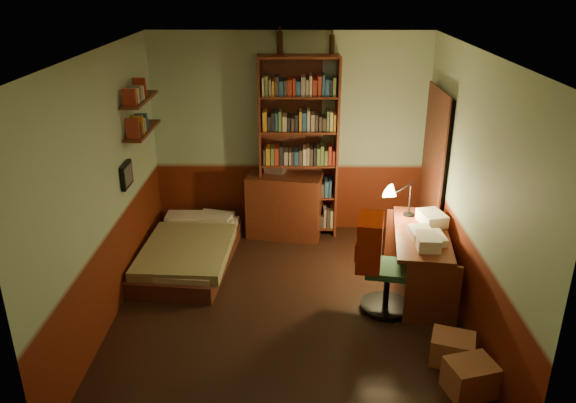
{
  "coord_description": "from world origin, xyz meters",
  "views": [
    {
      "loc": [
        0.07,
        -4.98,
        3.26
      ],
      "look_at": [
        0.0,
        0.25,
        1.1
      ],
      "focal_mm": 35.0,
      "sensor_mm": 36.0,
      "label": 1
    }
  ],
  "objects_px": {
    "bookshelf": "(298,149)",
    "office_chair": "(389,262)",
    "mini_stereo": "(276,167)",
    "cardboard_box_b": "(452,349)",
    "dresser": "(285,205)",
    "desk_lamp": "(410,192)",
    "desk": "(419,262)",
    "bed": "(189,243)",
    "cardboard_box_a": "(470,377)"
  },
  "relations": [
    {
      "from": "bookshelf",
      "to": "desk",
      "type": "distance_m",
      "value": 2.13
    },
    {
      "from": "dresser",
      "to": "cardboard_box_a",
      "type": "bearing_deg",
      "value": -52.44
    },
    {
      "from": "bed",
      "to": "desk",
      "type": "relative_size",
      "value": 1.32
    },
    {
      "from": "bookshelf",
      "to": "cardboard_box_b",
      "type": "height_order",
      "value": "bookshelf"
    },
    {
      "from": "desk",
      "to": "desk_lamp",
      "type": "bearing_deg",
      "value": 105.86
    },
    {
      "from": "dresser",
      "to": "mini_stereo",
      "type": "xyz_separation_m",
      "value": [
        -0.12,
        0.12,
        0.49
      ]
    },
    {
      "from": "bookshelf",
      "to": "bed",
      "type": "bearing_deg",
      "value": -148.71
    },
    {
      "from": "office_chair",
      "to": "cardboard_box_a",
      "type": "distance_m",
      "value": 1.4
    },
    {
      "from": "dresser",
      "to": "mini_stereo",
      "type": "bearing_deg",
      "value": 142.56
    },
    {
      "from": "bed",
      "to": "mini_stereo",
      "type": "distance_m",
      "value": 1.51
    },
    {
      "from": "dresser",
      "to": "desk_lamp",
      "type": "distance_m",
      "value": 1.8
    },
    {
      "from": "mini_stereo",
      "to": "cardboard_box_b",
      "type": "height_order",
      "value": "mini_stereo"
    },
    {
      "from": "desk_lamp",
      "to": "desk",
      "type": "bearing_deg",
      "value": -87.59
    },
    {
      "from": "dresser",
      "to": "cardboard_box_b",
      "type": "distance_m",
      "value": 3.04
    },
    {
      "from": "mini_stereo",
      "to": "desk_lamp",
      "type": "bearing_deg",
      "value": -20.07
    },
    {
      "from": "desk",
      "to": "office_chair",
      "type": "relative_size",
      "value": 1.2
    },
    {
      "from": "dresser",
      "to": "desk_lamp",
      "type": "relative_size",
      "value": 1.66
    },
    {
      "from": "bed",
      "to": "cardboard_box_a",
      "type": "bearing_deg",
      "value": -33.45
    },
    {
      "from": "desk",
      "to": "office_chair",
      "type": "distance_m",
      "value": 0.57
    },
    {
      "from": "mini_stereo",
      "to": "office_chair",
      "type": "xyz_separation_m",
      "value": [
        1.2,
        -1.88,
        -0.35
      ]
    },
    {
      "from": "desk_lamp",
      "to": "dresser",
      "type": "bearing_deg",
      "value": 139.86
    },
    {
      "from": "mini_stereo",
      "to": "desk_lamp",
      "type": "height_order",
      "value": "desk_lamp"
    },
    {
      "from": "bed",
      "to": "desk_lamp",
      "type": "height_order",
      "value": "desk_lamp"
    },
    {
      "from": "cardboard_box_b",
      "to": "bookshelf",
      "type": "bearing_deg",
      "value": 117.13
    },
    {
      "from": "desk",
      "to": "cardboard_box_a",
      "type": "relative_size",
      "value": 3.47
    },
    {
      "from": "dresser",
      "to": "cardboard_box_a",
      "type": "distance_m",
      "value": 3.41
    },
    {
      "from": "office_chair",
      "to": "desk_lamp",
      "type": "bearing_deg",
      "value": 77.83
    },
    {
      "from": "mini_stereo",
      "to": "bed",
      "type": "bearing_deg",
      "value": -122.22
    },
    {
      "from": "cardboard_box_a",
      "to": "office_chair",
      "type": "bearing_deg",
      "value": 112.59
    },
    {
      "from": "dresser",
      "to": "mini_stereo",
      "type": "height_order",
      "value": "mini_stereo"
    },
    {
      "from": "dresser",
      "to": "desk",
      "type": "xyz_separation_m",
      "value": [
        1.48,
        -1.4,
        -0.06
      ]
    },
    {
      "from": "bookshelf",
      "to": "office_chair",
      "type": "bearing_deg",
      "value": -66.62
    },
    {
      "from": "mini_stereo",
      "to": "cardboard_box_b",
      "type": "xyz_separation_m",
      "value": [
        1.67,
        -2.73,
        -0.78
      ]
    },
    {
      "from": "bed",
      "to": "cardboard_box_a",
      "type": "xyz_separation_m",
      "value": [
        2.72,
        -2.2,
        -0.12
      ]
    },
    {
      "from": "dresser",
      "to": "mini_stereo",
      "type": "relative_size",
      "value": 3.68
    },
    {
      "from": "desk",
      "to": "cardboard_box_a",
      "type": "bearing_deg",
      "value": -78.09
    },
    {
      "from": "dresser",
      "to": "office_chair",
      "type": "distance_m",
      "value": 2.07
    },
    {
      "from": "mini_stereo",
      "to": "office_chair",
      "type": "bearing_deg",
      "value": -42.17
    },
    {
      "from": "bookshelf",
      "to": "cardboard_box_a",
      "type": "bearing_deg",
      "value": -68.08
    },
    {
      "from": "bookshelf",
      "to": "desk",
      "type": "xyz_separation_m",
      "value": [
        1.3,
        -1.48,
        -0.81
      ]
    },
    {
      "from": "bookshelf",
      "to": "desk_lamp",
      "type": "xyz_separation_m",
      "value": [
        1.24,
        -1.05,
        -0.17
      ]
    },
    {
      "from": "mini_stereo",
      "to": "office_chair",
      "type": "relative_size",
      "value": 0.23
    },
    {
      "from": "mini_stereo",
      "to": "cardboard_box_a",
      "type": "height_order",
      "value": "mini_stereo"
    },
    {
      "from": "bookshelf",
      "to": "cardboard_box_b",
      "type": "relative_size",
      "value": 6.27
    },
    {
      "from": "bookshelf",
      "to": "office_chair",
      "type": "xyz_separation_m",
      "value": [
        0.91,
        -1.84,
        -0.61
      ]
    },
    {
      "from": "office_chair",
      "to": "desk",
      "type": "bearing_deg",
      "value": 53.02
    },
    {
      "from": "mini_stereo",
      "to": "bookshelf",
      "type": "relative_size",
      "value": 0.11
    },
    {
      "from": "desk_lamp",
      "to": "cardboard_box_a",
      "type": "relative_size",
      "value": 1.48
    },
    {
      "from": "dresser",
      "to": "cardboard_box_b",
      "type": "height_order",
      "value": "dresser"
    },
    {
      "from": "dresser",
      "to": "cardboard_box_b",
      "type": "relative_size",
      "value": 2.54
    }
  ]
}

